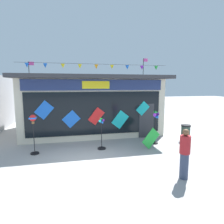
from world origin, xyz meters
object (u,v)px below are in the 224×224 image
(wind_spinner_center_left, at_px, (156,120))
(display_kite_on_ground, at_px, (151,138))
(person_near_camera, at_px, (185,152))
(trash_bin, at_px, (186,133))
(wind_spinner_far_left, at_px, (33,126))
(kite_shop_building, at_px, (90,103))
(wind_spinner_left, at_px, (102,134))

(wind_spinner_center_left, distance_m, display_kite_on_ground, 1.13)
(person_near_camera, xyz_separation_m, display_kite_on_ground, (0.19, 3.08, -0.38))
(trash_bin, bearing_deg, person_near_camera, -124.07)
(wind_spinner_far_left, height_order, person_near_camera, wind_spinner_far_left)
(kite_shop_building, height_order, wind_spinner_left, kite_shop_building)
(wind_spinner_far_left, relative_size, trash_bin, 2.01)
(wind_spinner_left, bearing_deg, display_kite_on_ground, -10.00)
(person_near_camera, bearing_deg, trash_bin, 86.34)
(wind_spinner_left, bearing_deg, trash_bin, 5.07)
(wind_spinner_far_left, xyz_separation_m, wind_spinner_left, (3.06, -0.00, -0.56))
(person_near_camera, bearing_deg, kite_shop_building, 136.01)
(wind_spinner_center_left, xyz_separation_m, trash_bin, (1.92, 0.21, -0.81))
(kite_shop_building, xyz_separation_m, wind_spinner_left, (0.04, -4.43, -1.10))
(wind_spinner_center_left, height_order, trash_bin, wind_spinner_center_left)
(wind_spinner_far_left, bearing_deg, wind_spinner_left, -0.03)
(kite_shop_building, distance_m, person_near_camera, 8.28)
(wind_spinner_far_left, distance_m, trash_bin, 7.95)
(display_kite_on_ground, bearing_deg, kite_shop_building, 116.36)
(wind_spinner_left, distance_m, wind_spinner_center_left, 2.97)
(wind_spinner_far_left, relative_size, wind_spinner_center_left, 1.01)
(kite_shop_building, height_order, wind_spinner_far_left, kite_shop_building)
(wind_spinner_far_left, relative_size, display_kite_on_ground, 1.92)
(kite_shop_building, height_order, person_near_camera, kite_shop_building)
(wind_spinner_far_left, xyz_separation_m, display_kite_on_ground, (5.43, -0.42, -0.79))
(wind_spinner_far_left, height_order, trash_bin, wind_spinner_far_left)
(person_near_camera, distance_m, display_kite_on_ground, 3.10)
(wind_spinner_far_left, bearing_deg, person_near_camera, -33.70)
(wind_spinner_center_left, bearing_deg, display_kite_on_ground, -130.51)
(kite_shop_building, relative_size, wind_spinner_far_left, 4.83)
(kite_shop_building, bearing_deg, display_kite_on_ground, -63.64)
(trash_bin, bearing_deg, wind_spinner_far_left, -176.90)
(wind_spinner_center_left, bearing_deg, kite_shop_building, 124.98)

